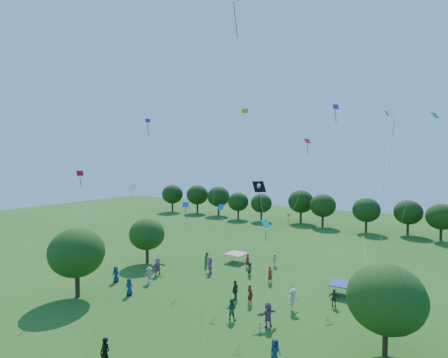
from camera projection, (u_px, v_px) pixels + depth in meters
near_tree_west at (77, 253)px, 31.89m from camera, size 5.00×5.00×6.40m
near_tree_north at (147, 234)px, 42.63m from camera, size 4.31×4.31×5.54m
near_tree_east at (386, 299)px, 22.23m from camera, size 4.89×4.89×5.93m
treeline at (334, 206)px, 65.41m from camera, size 88.01×8.77×6.77m
tent_red_stripe at (236, 254)px, 43.18m from camera, size 2.20×2.20×1.10m
tent_blue at (343, 284)px, 32.47m from camera, size 2.20×2.20×1.10m
man_in_black at (105, 354)px, 20.92m from camera, size 0.75×0.53×1.91m
crowd_person_0 at (275, 352)px, 21.42m from camera, size 0.71×0.89×1.59m
crowd_person_1 at (250, 294)px, 30.49m from camera, size 0.74×0.60×1.71m
crowd_person_2 at (231, 309)px, 27.45m from camera, size 0.92×0.65×1.68m
crowd_person_3 at (293, 300)px, 29.04m from camera, size 0.84×1.33×1.89m
crowd_person_4 at (394, 315)px, 26.28m from camera, size 0.60×1.11×1.80m
crowd_person_5 at (158, 267)px, 38.19m from camera, size 1.43×1.85×1.90m
crowd_person_6 at (129, 287)px, 32.45m from camera, size 0.63×0.88×1.60m
crowd_person_7 at (248, 261)px, 40.76m from camera, size 0.67×0.48×1.65m
crowd_person_8 at (250, 269)px, 37.88m from camera, size 0.56×0.80×1.48m
crowd_person_9 at (275, 260)px, 41.42m from camera, size 0.74×1.13×1.59m
crowd_person_10 at (235, 290)px, 31.32m from camera, size 0.52×1.07×1.80m
crowd_person_11 at (210, 265)px, 38.72m from camera, size 1.74×1.52×1.84m
crowd_person_12 at (116, 274)px, 36.03m from camera, size 0.91×0.70×1.64m
crowd_person_13 at (270, 275)px, 35.69m from camera, size 0.62×0.76×1.74m
crowd_person_14 at (207, 259)px, 41.36m from camera, size 0.54×0.88×1.70m
crowd_person_15 at (149, 275)px, 35.72m from camera, size 1.19×0.99×1.68m
crowd_person_16 at (334, 298)px, 29.87m from camera, size 0.93×0.45×1.55m
crowd_person_17 at (268, 315)px, 26.25m from camera, size 1.34×1.86×1.89m
pirate_kite at (259, 188)px, 33.00m from camera, size 5.96×7.53×9.28m
red_high_kite at (229, 56)px, 30.40m from camera, size 2.46×2.30×25.72m
small_kite_0 at (84, 189)px, 33.89m from camera, size 1.86×2.28×10.28m
small_kite_1 at (247, 139)px, 36.83m from camera, size 1.17×1.44×16.73m
small_kite_2 at (365, 253)px, 34.51m from camera, size 2.93×10.74×3.16m
small_kite_3 at (422, 155)px, 27.08m from camera, size 3.98×3.45×14.98m
small_kite_4 at (223, 217)px, 33.38m from camera, size 1.43×1.82×7.07m
small_kite_5 at (321, 144)px, 33.60m from camera, size 5.74×4.45×16.68m
small_kite_6 at (131, 202)px, 30.10m from camera, size 1.85×0.97×9.19m
small_kite_7 at (266, 232)px, 26.58m from camera, size 1.37×2.39×6.75m
small_kite_8 at (300, 159)px, 38.27m from camera, size 4.90×4.43×13.68m
small_kite_9 at (283, 225)px, 38.94m from camera, size 2.63×3.57×5.31m
small_kite_10 at (390, 155)px, 29.35m from camera, size 0.87×4.82×15.14m
small_kite_11 at (384, 185)px, 23.32m from camera, size 1.12×5.32×14.31m
small_kite_12 at (187, 212)px, 36.36m from camera, size 1.59×1.29×6.90m
small_kite_13 at (140, 160)px, 33.62m from camera, size 2.74×2.50×15.28m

